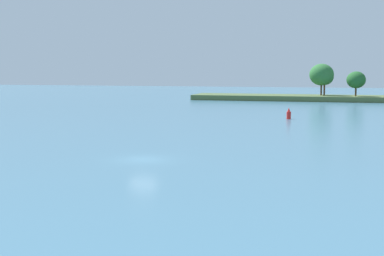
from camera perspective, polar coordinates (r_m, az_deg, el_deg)
The scene contains 3 objects.
ground_plane at distance 48.42m, azimuth -5.23°, elevation -3.37°, with size 400.00×400.00×0.00m, color teal.
treeline_island at distance 142.25m, azimuth 17.53°, elevation 4.11°, with size 71.29×12.62×9.84m.
channel_buoy_red at distance 88.56m, azimuth 10.26°, elevation 1.46°, with size 0.70×0.70×1.90m.
Camera 1 is at (16.88, -44.65, 8.10)m, focal length 50.08 mm.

